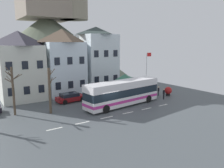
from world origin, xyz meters
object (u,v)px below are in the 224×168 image
(harbour_buoy, at_px, (168,91))
(bare_tree_01, at_px, (13,89))
(flagpole, at_px, (147,71))
(townhouse_00, at_px, (20,66))
(pedestrian_00, at_px, (158,91))
(pedestrian_03, at_px, (149,92))
(hilltop_castle, at_px, (48,45))
(bus_shelter, at_px, (125,78))
(pedestrian_02, at_px, (156,93))
(pedestrian_01, at_px, (164,93))
(bare_tree_00, at_px, (50,90))
(parked_car_00, at_px, (70,97))
(parked_car_01, at_px, (125,89))
(townhouse_01, at_px, (63,62))
(townhouse_02, at_px, (96,59))
(public_bench, at_px, (110,92))
(transit_bus, at_px, (123,93))

(harbour_buoy, height_order, bare_tree_01, bare_tree_01)
(flagpole, bearing_deg, townhouse_00, 151.81)
(pedestrian_00, bearing_deg, pedestrian_03, 163.26)
(hilltop_castle, distance_m, harbour_buoy, 29.41)
(bus_shelter, height_order, pedestrian_02, bus_shelter)
(bare_tree_01, bearing_deg, pedestrian_01, -12.51)
(bare_tree_00, relative_size, bare_tree_01, 0.96)
(hilltop_castle, xyz_separation_m, parked_car_00, (-3.94, -21.36, -7.18))
(bus_shelter, xyz_separation_m, bare_tree_00, (-12.13, -1.54, -0.14))
(pedestrian_01, bearing_deg, flagpole, 102.38)
(parked_car_01, distance_m, pedestrian_00, 5.74)
(hilltop_castle, height_order, pedestrian_01, hilltop_castle)
(pedestrian_02, bearing_deg, flagpole, 89.27)
(pedestrian_02, bearing_deg, townhouse_01, 134.36)
(hilltop_castle, distance_m, bare_tree_00, 26.71)
(townhouse_02, distance_m, flagpole, 9.79)
(parked_car_01, height_order, harbour_buoy, harbour_buoy)
(townhouse_00, distance_m, flagpole, 19.04)
(parked_car_00, relative_size, public_bench, 2.85)
(townhouse_02, distance_m, pedestrian_02, 12.59)
(pedestrian_02, xyz_separation_m, pedestrian_03, (-0.00, 1.59, -0.04))
(townhouse_00, distance_m, pedestrian_03, 19.73)
(townhouse_01, bearing_deg, bare_tree_01, -141.05)
(townhouse_00, distance_m, pedestrian_02, 20.54)
(transit_bus, height_order, bare_tree_01, bare_tree_01)
(transit_bus, relative_size, pedestrian_01, 7.37)
(bus_shelter, bearing_deg, pedestrian_01, -47.47)
(bus_shelter, bearing_deg, flagpole, -20.93)
(harbour_buoy, relative_size, bare_tree_00, 0.26)
(townhouse_00, bearing_deg, parked_car_00, -46.32)
(bare_tree_00, xyz_separation_m, bare_tree_01, (-3.69, 1.59, 0.22))
(townhouse_02, relative_size, bare_tree_00, 2.05)
(pedestrian_00, bearing_deg, public_bench, 141.25)
(public_bench, bearing_deg, pedestrian_03, -44.83)
(townhouse_01, height_order, harbour_buoy, townhouse_01)
(transit_bus, relative_size, public_bench, 7.89)
(townhouse_01, height_order, parked_car_00, townhouse_01)
(transit_bus, distance_m, pedestrian_00, 8.10)
(hilltop_castle, xyz_separation_m, pedestrian_00, (9.07, -25.79, -7.03))
(townhouse_02, relative_size, pedestrian_01, 7.10)
(transit_bus, relative_size, parked_car_00, 2.77)
(townhouse_00, relative_size, parked_car_00, 2.41)
(parked_car_00, bearing_deg, bus_shelter, -17.80)
(pedestrian_03, distance_m, flagpole, 3.27)
(bus_shelter, relative_size, bare_tree_00, 0.67)
(public_bench, relative_size, bare_tree_00, 0.27)
(pedestrian_02, bearing_deg, pedestrian_03, 90.15)
(townhouse_02, relative_size, parked_car_01, 2.45)
(transit_bus, distance_m, harbour_buoy, 9.36)
(pedestrian_02, distance_m, bare_tree_01, 19.55)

